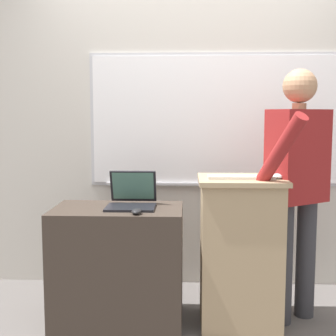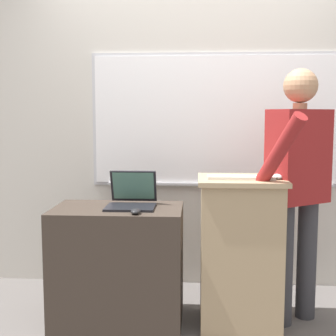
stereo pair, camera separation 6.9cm
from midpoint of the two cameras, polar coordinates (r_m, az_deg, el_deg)
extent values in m
cube|color=beige|center=(3.79, 3.83, 5.63)|extent=(6.40, 0.12, 2.64)
cube|color=#B7B7BC|center=(3.73, 6.86, 5.83)|extent=(2.02, 0.02, 1.05)
cube|color=white|center=(3.72, 6.86, 5.83)|extent=(1.97, 0.02, 1.00)
cube|color=#B7B7BC|center=(3.75, 6.77, -2.00)|extent=(1.78, 0.04, 0.02)
cube|color=tan|center=(3.13, 9.39, -10.33)|extent=(0.51, 0.45, 0.94)
cube|color=tan|center=(3.03, 9.56, -1.47)|extent=(0.55, 0.48, 0.03)
cube|color=#382D26|center=(3.18, -5.45, -11.67)|extent=(0.84, 0.52, 0.77)
cylinder|color=#333338|center=(3.21, 14.44, -11.32)|extent=(0.13, 0.13, 0.81)
cylinder|color=#333338|center=(3.36, 17.12, -10.61)|extent=(0.13, 0.13, 0.81)
cube|color=maroon|center=(3.15, 16.21, 1.38)|extent=(0.45, 0.40, 0.60)
cylinder|color=tan|center=(3.14, 16.40, 7.24)|extent=(0.09, 0.09, 0.04)
sphere|color=tan|center=(3.14, 16.48, 9.60)|extent=(0.22, 0.22, 0.22)
cylinder|color=maroon|center=(2.82, 13.89, 1.60)|extent=(0.30, 0.40, 0.50)
cylinder|color=maroon|center=(3.31, 18.86, 1.09)|extent=(0.08, 0.08, 0.57)
cube|color=black|center=(3.04, -3.97, -4.80)|extent=(0.32, 0.24, 0.02)
cube|color=black|center=(3.17, -3.60, -2.21)|extent=(0.31, 0.09, 0.22)
cube|color=#4C7A6B|center=(3.17, -3.61, -2.18)|extent=(0.28, 0.07, 0.19)
cube|color=beige|center=(2.97, 9.54, -1.16)|extent=(0.42, 0.12, 0.02)
ellipsoid|color=black|center=(2.87, -3.29, -5.29)|extent=(0.06, 0.10, 0.03)
ellipsoid|color=#BCBCC1|center=(3.02, 13.91, -1.00)|extent=(0.06, 0.10, 0.03)
camera|label=1|loc=(0.03, -89.36, 0.07)|focal=50.00mm
camera|label=2|loc=(0.03, 90.64, -0.07)|focal=50.00mm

